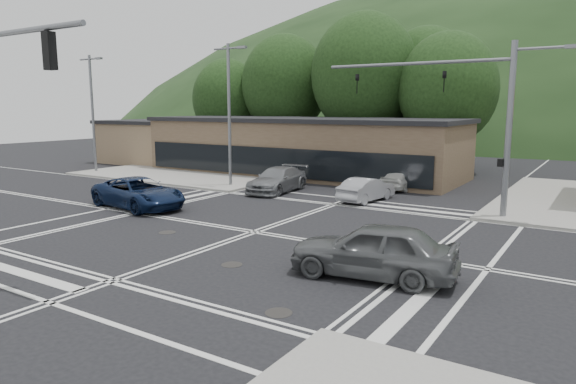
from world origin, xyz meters
The scene contains 18 objects.
ground centered at (0.00, 0.00, 0.00)m, with size 120.00×120.00×0.00m, color black.
sidewalk_nw centered at (-15.00, 15.00, 0.07)m, with size 16.00×16.00×0.15m, color gray.
commercial_row centered at (-8.00, 17.00, 2.00)m, with size 24.00×8.00×4.00m, color brown.
commercial_nw centered at (-24.00, 17.00, 1.80)m, with size 8.00×7.00×3.60m, color #846B4F.
hill_north centered at (0.00, 90.00, 0.00)m, with size 252.00×126.00×140.00m, color #1B3116.
tree_n_a centered at (-14.00, 24.00, 7.14)m, with size 8.00×8.00×11.75m.
tree_n_b centered at (-6.00, 24.00, 7.79)m, with size 9.00×9.00×12.98m.
tree_n_c centered at (1.00, 24.00, 6.49)m, with size 7.60×7.60×10.87m.
tree_n_d centered at (-20.00, 23.00, 5.84)m, with size 6.80×6.80×9.76m.
tree_n_e centered at (-2.00, 28.00, 7.14)m, with size 8.40×8.40×11.98m.
streetlight_nw centered at (-8.44, 9.00, 5.05)m, with size 2.50×0.25×9.00m.
streetlight_w centered at (-21.94, 9.00, 5.05)m, with size 2.50×0.25×9.00m.
signal_mast_ne centered at (6.95, 8.20, 5.07)m, with size 11.65×0.30×8.00m.
car_blue_west centered at (-8.07, 1.00, 0.78)m, with size 2.58×5.59×1.55m, color #0D1C3C.
car_grey_center centered at (6.39, -2.66, 0.86)m, with size 2.02×5.02×1.71m, color #535557.
car_queue_a centered at (1.00, 9.00, 0.66)m, with size 1.39×3.98×1.31m, color #9A9BA1.
car_queue_b centered at (1.29, 14.00, 0.68)m, with size 1.60×3.98×1.36m, color silver.
car_northbound centered at (-4.85, 9.00, 0.74)m, with size 2.08×5.13×1.49m, color slate.
Camera 1 is at (12.27, -16.69, 5.13)m, focal length 32.00 mm.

